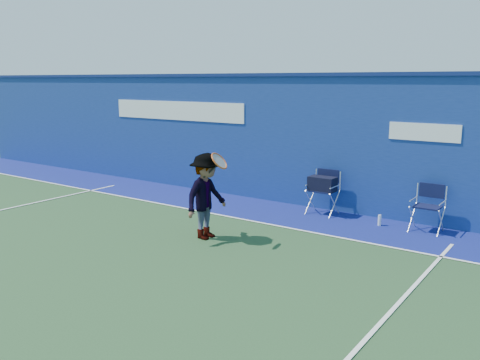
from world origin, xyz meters
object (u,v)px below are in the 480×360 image
Objects in this scene: directors_chair_right at (427,217)px; tennis_player at (206,196)px; water_bottle at (380,220)px; directors_chair_left at (323,196)px.

tennis_player reaches higher than directors_chair_right.
tennis_player is (-2.37, -2.65, 0.69)m from water_bottle.
water_bottle is (-0.89, -0.14, -0.18)m from directors_chair_right.
directors_chair_left is at bearing 173.08° from water_bottle.
directors_chair_left is 3.02m from tennis_player.
tennis_player is at bearing -139.42° from directors_chair_right.
tennis_player is (-3.26, -2.79, 0.52)m from directors_chair_right.
directors_chair_left is at bearing 179.34° from directors_chair_right.
directors_chair_left reaches higher than directors_chair_right.
tennis_player is at bearing -131.81° from water_bottle.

